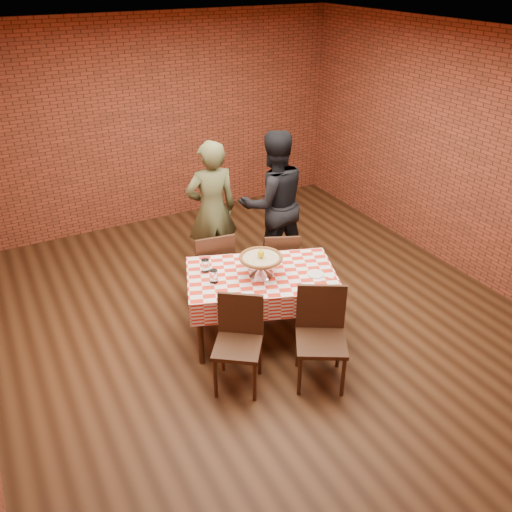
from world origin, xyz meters
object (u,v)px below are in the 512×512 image
Objects in this scene: table at (261,306)px; chair_near_right at (321,341)px; chair_near_left at (238,347)px; pizza_stand at (261,267)px; chair_far_right at (280,263)px; water_glass_right at (205,266)px; water_glass_left at (214,276)px; chair_far_left at (212,266)px; pizza at (261,258)px; diner_olive at (212,210)px; diner_black at (273,203)px; condiment_caddy at (260,254)px.

table is 0.88m from chair_near_right.
pizza_stand is at bearing 81.47° from chair_near_left.
water_glass_right is at bearing 37.77° from chair_far_right.
water_glass_left is 0.14× the size of chair_far_left.
pizza_stand reaches higher than table.
pizza is 1.44m from diner_olive.
chair_far_left is (-0.32, 1.71, -0.01)m from chair_near_right.
diner_black reaches higher than chair_near_right.
table is at bearing -10.18° from water_glass_left.
diner_black is at bearing 55.39° from table.
pizza reaches higher than pizza_stand.
chair_near_left is 1.03× the size of chair_far_right.
diner_olive is at bearing 85.91° from table.
water_glass_left is 1.19m from chair_near_right.
pizza_stand is at bearing -36.26° from water_glass_right.
diner_olive is at bearing 107.77° from chair_near_left.
chair_far_left is (-0.16, 0.86, -0.49)m from pizza.
pizza is 0.57m from water_glass_right.
pizza_stand is 0.10m from pizza.
pizza is at bearing 81.47° from chair_near_left.
diner_olive is (-0.04, 2.27, 0.39)m from chair_near_right.
pizza reaches higher than water_glass_left.
water_glass_left is at bearing 76.44° from chair_far_left.
table is 3.44× the size of pizza_stand.
condiment_caddy is 1.16m from diner_olive.
diner_black is at bearing -152.88° from chair_far_left.
table is at bearing 69.40° from chair_far_right.
chair_near_left is (-0.09, -0.87, -0.38)m from water_glass_right.
pizza is 1.00m from chair_far_left.
water_glass_left is 1.69m from diner_black.
chair_near_left is 1.58m from chair_far_right.
pizza_stand is 0.23× the size of diner_black.
diner_black is at bearing 55.22° from pizza_stand.
diner_olive is at bearing 85.24° from pizza.
diner_black reaches higher than condiment_caddy.
diner_black is (1.28, 0.86, 0.07)m from water_glass_right.
chair_far_left is 0.54× the size of diner_olive.
diner_olive is (0.28, 0.57, 0.40)m from chair_far_left.
water_glass_left is 0.15× the size of chair_far_right.
diner_black is at bearing 34.07° from water_glass_right.
pizza_stand is at bearing 180.00° from pizza.
diner_black is (1.29, 1.09, 0.07)m from water_glass_left.
condiment_caddy is at bearing 86.55° from chair_near_left.
pizza_stand is 1.43m from diner_olive.
water_glass_left is at bearing 72.02° from diner_olive.
chair_far_left is at bearing 67.97° from water_glass_left.
chair_near_right is 2.31m from diner_olive.
water_glass_right is at bearing 40.82° from diner_black.
water_glass_left is at bearing 167.22° from pizza.
chair_far_right is (0.43, 0.31, -0.40)m from condiment_caddy.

